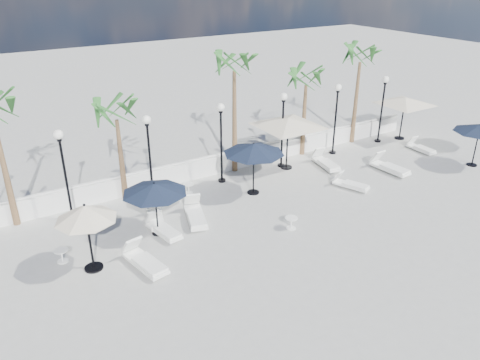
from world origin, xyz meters
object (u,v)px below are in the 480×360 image
lounger_2 (195,215)px  lounger_5 (326,162)px  lounger_1 (145,261)px  lounger_7 (351,184)px  parasol_navy_right (480,128)px  lounger_3 (156,218)px  parasol_cream_sq_b (405,98)px  parasol_navy_mid (254,149)px  parasol_cream_small (85,214)px  parasol_navy_left (154,189)px  lounger_8 (421,148)px  lounger_4 (163,229)px  parasol_cream_sq_a (288,118)px  lounger_6 (390,167)px

lounger_2 → lounger_5: bearing=27.5°
lounger_1 → lounger_7: size_ratio=1.20×
lounger_5 → parasol_navy_right: parasol_navy_right is taller
lounger_3 → lounger_7: (8.93, -1.74, -0.00)m
lounger_7 → parasol_cream_sq_b: 8.37m
parasol_navy_mid → parasol_cream_small: bearing=-165.6°
parasol_navy_left → parasol_cream_sq_b: bearing=8.8°
lounger_5 → lounger_8: bearing=0.3°
lounger_4 → parasol_cream_sq_b: (16.29, 2.71, 2.24)m
lounger_2 → lounger_3: lounger_2 is taller
parasol_navy_right → parasol_cream_small: 19.26m
parasol_cream_sq_b → lounger_8: bearing=-107.3°
lounger_5 → lounger_7: bearing=-94.0°
parasol_cream_sq_a → parasol_cream_sq_b: (8.39, 0.00, -0.15)m
lounger_2 → parasol_navy_left: parasol_navy_left is taller
lounger_1 → parasol_cream_sq_a: size_ratio=0.37×
lounger_2 → parasol_cream_small: size_ratio=0.88×
parasol_navy_mid → lounger_6: bearing=-12.4°
parasol_cream_sq_b → lounger_5: bearing=-171.7°
lounger_6 → lounger_5: bearing=133.6°
lounger_6 → parasol_navy_mid: size_ratio=0.79×
parasol_cream_sq_a → lounger_6: bearing=-37.0°
lounger_4 → lounger_6: 12.02m
lounger_2 → lounger_5: 8.29m
lounger_2 → parasol_navy_right: size_ratio=0.86×
parasol_navy_mid → parasol_cream_sq_b: parasol_cream_sq_b is taller
parasol_cream_sq_b → parasol_navy_right: bearing=-90.0°
lounger_8 → parasol_navy_mid: bearing=179.5°
lounger_2 → lounger_7: bearing=9.4°
lounger_2 → parasol_navy_right: 15.06m
lounger_8 → lounger_3: bearing=-178.8°
parasol_navy_right → lounger_8: bearing=103.4°
lounger_2 → lounger_5: (8.17, 1.44, -0.02)m
lounger_3 → parasol_cream_sq_a: bearing=27.8°
parasol_navy_mid → parasol_navy_right: 11.85m
parasol_navy_left → parasol_cream_sq_b: size_ratio=0.46×
lounger_3 → lounger_6: bearing=8.7°
lounger_6 → parasol_cream_sq_a: bearing=139.2°
lounger_3 → parasol_navy_mid: parasol_navy_mid is taller
lounger_7 → parasol_navy_mid: parasol_navy_mid is taller
parasol_navy_mid → parasol_cream_sq_b: bearing=7.6°
lounger_2 → parasol_cream_small: bearing=-148.3°
lounger_5 → parasol_cream_sq_b: (6.60, 0.96, 2.23)m
parasol_cream_sq_a → parasol_cream_sq_b: parasol_cream_sq_a is taller
lounger_5 → parasol_navy_left: 10.11m
lounger_2 → parasol_navy_mid: parasol_navy_mid is taller
lounger_3 → parasol_cream_sq_a: parasol_cream_sq_a is taller
lounger_6 → parasol_navy_left: parasol_navy_left is taller
lounger_1 → parasol_navy_right: (17.69, -0.39, 1.75)m
lounger_7 → parasol_cream_sq_a: parasol_cream_sq_a is taller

